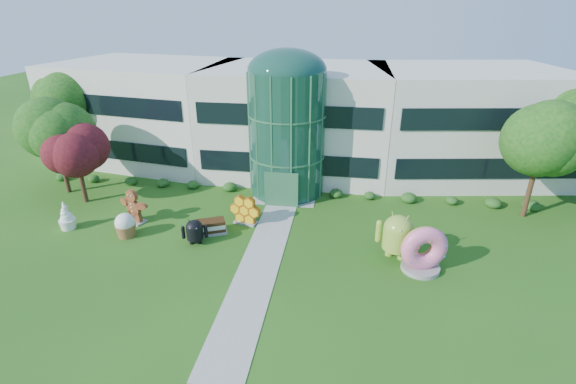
% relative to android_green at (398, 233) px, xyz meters
% --- Properties ---
extents(ground, '(140.00, 140.00, 0.00)m').
position_rel_android_green_xyz_m(ground, '(-8.15, -3.02, -1.65)').
color(ground, '#215114').
rests_on(ground, ground).
extents(building, '(46.00, 15.00, 9.30)m').
position_rel_android_green_xyz_m(building, '(-8.15, 14.98, 3.00)').
color(building, beige).
rests_on(building, ground).
extents(atrium, '(6.00, 6.00, 9.80)m').
position_rel_android_green_xyz_m(atrium, '(-8.15, 8.98, 3.25)').
color(atrium, '#194738').
rests_on(atrium, ground).
extents(walkway, '(2.40, 20.00, 0.04)m').
position_rel_android_green_xyz_m(walkway, '(-8.15, -1.02, -1.63)').
color(walkway, '#9E9E93').
rests_on(walkway, ground).
extents(tree_red, '(4.00, 4.00, 6.00)m').
position_rel_android_green_xyz_m(tree_red, '(-23.65, 4.48, 1.35)').
color(tree_red, '#3F0C14').
rests_on(tree_red, ground).
extents(trees_backdrop, '(52.00, 8.00, 8.40)m').
position_rel_android_green_xyz_m(trees_backdrop, '(-8.15, 9.98, 2.55)').
color(trees_backdrop, '#114411').
rests_on(trees_backdrop, ground).
extents(android_green, '(3.46, 2.98, 3.30)m').
position_rel_android_green_xyz_m(android_green, '(0.00, 0.00, 0.00)').
color(android_green, '#8BAF38').
rests_on(android_green, ground).
extents(android_black, '(1.97, 1.55, 1.99)m').
position_rel_android_green_xyz_m(android_black, '(-12.83, -0.33, -0.66)').
color(android_black, black).
rests_on(android_black, ground).
extents(donut, '(3.07, 2.05, 2.93)m').
position_rel_android_green_xyz_m(donut, '(1.34, -1.18, -0.19)').
color(donut, '#E45784').
rests_on(donut, ground).
extents(gingerbread, '(2.99, 1.98, 2.57)m').
position_rel_android_green_xyz_m(gingerbread, '(-18.13, 1.88, -0.37)').
color(gingerbread, brown).
rests_on(gingerbread, ground).
extents(ice_cream_sandwich, '(2.43, 1.88, 0.97)m').
position_rel_android_green_xyz_m(ice_cream_sandwich, '(-12.27, 1.12, -1.17)').
color(ice_cream_sandwich, black).
rests_on(ice_cream_sandwich, ground).
extents(honeycomb, '(2.57, 1.45, 1.91)m').
position_rel_android_green_xyz_m(honeycomb, '(-10.25, 2.87, -0.70)').
color(honeycomb, yellow).
rests_on(honeycomb, ground).
extents(froyo, '(1.28, 1.28, 2.06)m').
position_rel_android_green_xyz_m(froyo, '(-22.32, 0.29, -0.62)').
color(froyo, white).
rests_on(froyo, ground).
extents(cupcake, '(1.82, 1.82, 1.70)m').
position_rel_android_green_xyz_m(cupcake, '(-17.76, -0.10, -0.80)').
color(cupcake, white).
rests_on(cupcake, ground).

